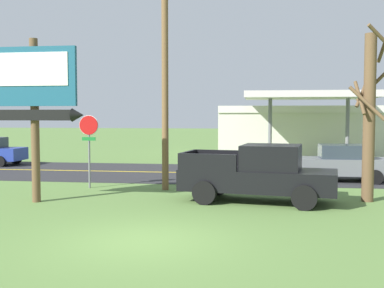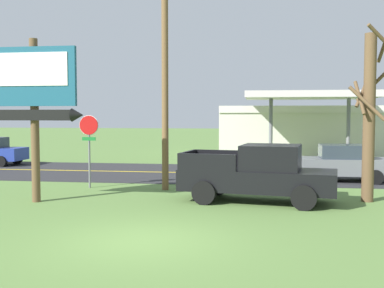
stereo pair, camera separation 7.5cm
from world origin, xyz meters
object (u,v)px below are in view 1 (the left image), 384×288
at_px(stop_sign, 89,138).
at_px(utility_pole, 165,57).
at_px(pickup_black_parked_on_lawn, 260,174).
at_px(motel_sign, 34,92).
at_px(bare_tree, 370,112).
at_px(gas_station, 301,128).
at_px(car_grey_far_lane, 341,163).

relative_size(stop_sign, utility_pole, 0.30).
bearing_deg(pickup_black_parked_on_lawn, stop_sign, 162.49).
relative_size(motel_sign, stop_sign, 1.87).
height_order(stop_sign, bare_tree, bare_tree).
bearing_deg(gas_station, stop_sign, -118.62).
bearing_deg(stop_sign, bare_tree, -8.21).
height_order(motel_sign, stop_sign, motel_sign).
height_order(stop_sign, pickup_black_parked_on_lawn, stop_sign).
xyz_separation_m(bare_tree, gas_station, (-0.64, 19.64, -1.11)).
distance_m(utility_pole, pickup_black_parked_on_lawn, 6.02).
height_order(utility_pole, pickup_black_parked_on_lawn, utility_pole).
bearing_deg(car_grey_far_lane, pickup_black_parked_on_lawn, -122.78).
distance_m(stop_sign, utility_pole, 4.47).
bearing_deg(bare_tree, gas_station, 91.86).
height_order(stop_sign, car_grey_far_lane, stop_sign).
xyz_separation_m(utility_pole, car_grey_far_lane, (7.29, 3.44, -4.37)).
distance_m(utility_pole, gas_station, 19.62).
distance_m(stop_sign, pickup_black_parked_on_lawn, 7.25).
bearing_deg(gas_station, car_grey_far_lane, -87.86).
bearing_deg(gas_station, utility_pole, -110.40).
height_order(stop_sign, gas_station, gas_station).
height_order(stop_sign, utility_pole, utility_pole).
distance_m(pickup_black_parked_on_lawn, car_grey_far_lane, 6.64).
bearing_deg(stop_sign, car_grey_far_lane, 18.17).
relative_size(stop_sign, car_grey_far_lane, 0.70).
relative_size(gas_station, car_grey_far_lane, 2.86).
bearing_deg(motel_sign, gas_station, 63.89).
height_order(motel_sign, gas_station, motel_sign).
bearing_deg(car_grey_far_lane, stop_sign, -161.83).
xyz_separation_m(utility_pole, gas_station, (6.74, 18.14, -3.26)).
bearing_deg(motel_sign, utility_pole, 41.38).
bearing_deg(motel_sign, bare_tree, 9.28).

